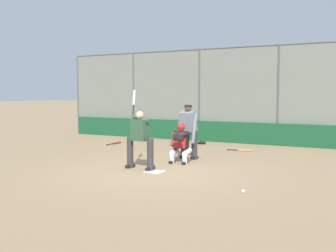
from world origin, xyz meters
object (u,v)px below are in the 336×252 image
object	(u,v)px
fielding_glove_on_dirt	(202,143)
spare_bat_near_backstop	(116,143)
catcher_behind_plate	(180,143)
spare_bat_by_padding	(243,150)
baseball_loose	(243,191)
umpire_home	(188,130)
batter_at_plate	(140,138)

from	to	relation	value
fielding_glove_on_dirt	spare_bat_near_backstop	bearing A→B (deg)	26.79
catcher_behind_plate	spare_bat_by_padding	distance (m)	3.16
baseball_loose	spare_bat_by_padding	bearing A→B (deg)	-73.33
spare_bat_near_backstop	baseball_loose	distance (m)	8.21
spare_bat_near_backstop	fielding_glove_on_dirt	bearing A→B (deg)	-60.67
umpire_home	fielding_glove_on_dirt	world-z (taller)	umpire_home
catcher_behind_plate	spare_bat_near_backstop	distance (m)	4.77
spare_bat_near_backstop	baseball_loose	bearing A→B (deg)	-125.12
umpire_home	spare_bat_by_padding	distance (m)	2.57
catcher_behind_plate	fielding_glove_on_dirt	xyz separation A→B (m)	(1.05, -4.06, -0.51)
catcher_behind_plate	fielding_glove_on_dirt	distance (m)	4.22
batter_at_plate	umpire_home	size ratio (longest dim) A/B	1.26
baseball_loose	spare_bat_near_backstop	bearing A→B (deg)	-37.66
baseball_loose	fielding_glove_on_dirt	bearing A→B (deg)	-61.19
spare_bat_by_padding	fielding_glove_on_dirt	xyz separation A→B (m)	(1.95, -1.08, 0.02)
umpire_home	baseball_loose	distance (m)	4.21
fielding_glove_on_dirt	baseball_loose	xyz separation A→B (m)	(-3.57, 6.49, -0.02)
batter_at_plate	spare_bat_near_backstop	bearing A→B (deg)	-40.15
catcher_behind_plate	baseball_loose	xyz separation A→B (m)	(-2.52, 2.43, -0.53)
catcher_behind_plate	umpire_home	size ratio (longest dim) A/B	0.68
umpire_home	spare_bat_near_backstop	size ratio (longest dim) A/B	1.88
spare_bat_near_backstop	baseball_loose	size ratio (longest dim) A/B	11.52
umpire_home	fielding_glove_on_dirt	bearing A→B (deg)	-66.02
umpire_home	batter_at_plate	bearing A→B (deg)	85.96
catcher_behind_plate	baseball_loose	size ratio (longest dim) A/B	14.79
umpire_home	baseball_loose	bearing A→B (deg)	137.36
catcher_behind_plate	baseball_loose	distance (m)	3.54
batter_at_plate	spare_bat_near_backstop	world-z (taller)	batter_at_plate
spare_bat_near_backstop	spare_bat_by_padding	world-z (taller)	same
spare_bat_by_padding	catcher_behind_plate	bearing A→B (deg)	-117.86
spare_bat_near_backstop	spare_bat_by_padding	bearing A→B (deg)	-82.78
catcher_behind_plate	fielding_glove_on_dirt	size ratio (longest dim) A/B	3.38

